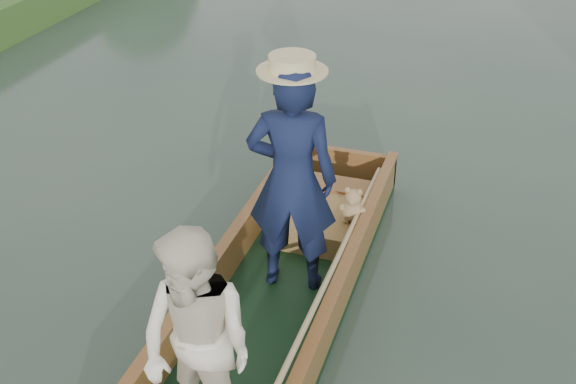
% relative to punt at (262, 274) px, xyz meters
% --- Properties ---
extents(ground, '(120.00, 120.00, 0.00)m').
position_rel_punt_xyz_m(ground, '(-0.02, 0.07, -0.64)').
color(ground, '#283D30').
rests_on(ground, ground).
extents(punt, '(1.12, 5.00, 2.05)m').
position_rel_punt_xyz_m(punt, '(0.00, 0.00, 0.00)').
color(punt, black).
rests_on(punt, ground).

